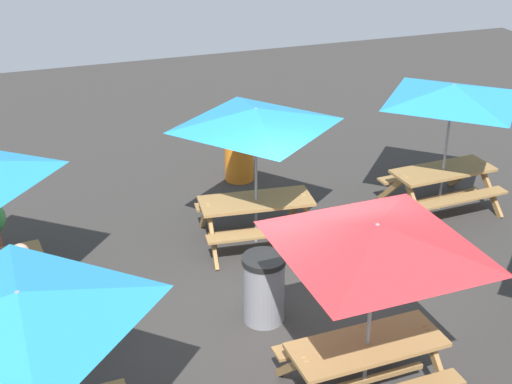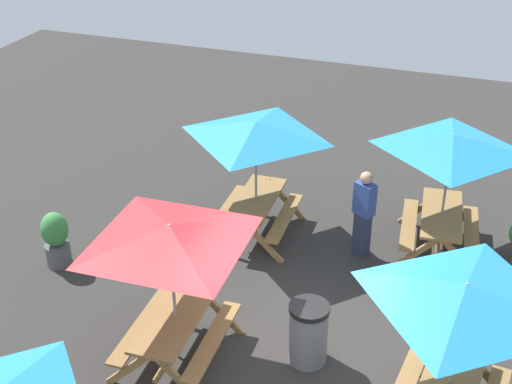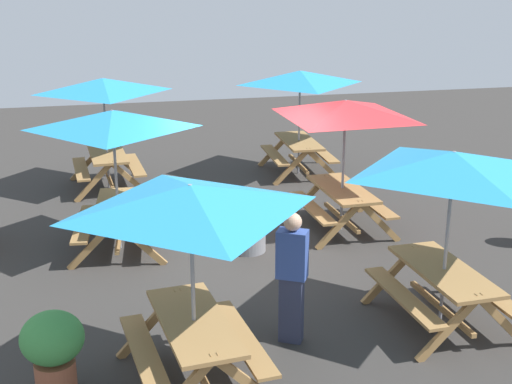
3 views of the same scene
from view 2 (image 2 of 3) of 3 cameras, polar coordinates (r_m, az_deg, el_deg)
The scene contains 8 objects.
ground_plane at distance 10.58m, azimuth 3.11°, elevation -14.28°, with size 27.06×27.06×0.00m, color #33302D.
picnic_table_0 at distance 8.89m, azimuth 16.28°, elevation -8.63°, with size 2.20×2.20×2.34m.
picnic_table_2 at distance 12.58m, azimuth 0.00°, elevation 4.34°, with size 2.08×2.08×2.34m.
picnic_table_4 at distance 9.66m, azimuth -6.87°, elevation -4.17°, with size 2.83×2.83×2.34m.
picnic_table_5 at distance 12.55m, azimuth 15.35°, elevation 3.18°, with size 2.19×2.19×2.34m.
trash_bin_gray at distance 10.48m, azimuth 4.20°, elevation -11.19°, with size 0.59×0.59×0.98m.
potted_plant_1 at distance 12.89m, azimuth -15.72°, elevation -3.58°, with size 0.47×0.47×1.03m.
person_standing at distance 12.62m, azimuth 8.60°, elevation -1.59°, with size 0.37×0.42×1.67m.
Camera 2 is at (-7.42, -2.05, 7.25)m, focal length 50.00 mm.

